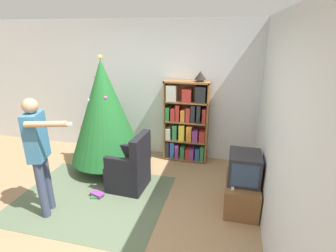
# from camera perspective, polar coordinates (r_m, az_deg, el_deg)

# --- Properties ---
(ground_plane) EXTENTS (14.00, 14.00, 0.00)m
(ground_plane) POSITION_cam_1_polar(r_m,az_deg,el_deg) (3.76, -13.41, -19.66)
(ground_plane) COLOR #9E7A56
(wall_back) EXTENTS (8.00, 0.10, 2.60)m
(wall_back) POSITION_cam_1_polar(r_m,az_deg,el_deg) (5.13, -3.17, 7.85)
(wall_back) COLOR silver
(wall_back) RESTS_ON ground_plane
(wall_right) EXTENTS (0.10, 8.00, 2.60)m
(wall_right) POSITION_cam_1_polar(r_m,az_deg,el_deg) (2.80, 24.08, -4.23)
(wall_right) COLOR silver
(wall_right) RESTS_ON ground_plane
(area_rug) EXTENTS (2.19, 1.74, 0.01)m
(area_rug) POSITION_cam_1_polar(r_m,az_deg,el_deg) (4.25, -16.19, -14.80)
(area_rug) COLOR #56664C
(area_rug) RESTS_ON ground_plane
(bookshelf) EXTENTS (0.83, 0.28, 1.54)m
(bookshelf) POSITION_cam_1_polar(r_m,az_deg,el_deg) (4.92, 3.96, 0.61)
(bookshelf) COLOR brown
(bookshelf) RESTS_ON ground_plane
(tv_stand) EXTENTS (0.45, 0.74, 0.42)m
(tv_stand) POSITION_cam_1_polar(r_m,az_deg,el_deg) (3.95, 15.68, -13.97)
(tv_stand) COLOR brown
(tv_stand) RESTS_ON ground_plane
(television) EXTENTS (0.42, 0.47, 0.41)m
(television) POSITION_cam_1_polar(r_m,az_deg,el_deg) (3.74, 16.27, -8.66)
(television) COLOR #28282D
(television) RESTS_ON tv_stand
(game_remote) EXTENTS (0.04, 0.12, 0.02)m
(game_remote) POSITION_cam_1_polar(r_m,az_deg,el_deg) (3.64, 13.88, -12.79)
(game_remote) COLOR white
(game_remote) RESTS_ON tv_stand
(christmas_tree) EXTENTS (1.27, 1.27, 2.02)m
(christmas_tree) POSITION_cam_1_polar(r_m,az_deg,el_deg) (4.61, -13.64, 3.14)
(christmas_tree) COLOR #4C3323
(christmas_tree) RESTS_ON ground_plane
(armchair) EXTENTS (0.60, 0.59, 0.92)m
(armchair) POSITION_cam_1_polar(r_m,az_deg,el_deg) (4.21, -8.20, -9.33)
(armchair) COLOR black
(armchair) RESTS_ON ground_plane
(standing_person) EXTENTS (0.71, 0.45, 1.62)m
(standing_person) POSITION_cam_1_polar(r_m,az_deg,el_deg) (3.72, -26.33, -4.47)
(standing_person) COLOR #38425B
(standing_person) RESTS_ON ground_plane
(table_lamp) EXTENTS (0.20, 0.20, 0.18)m
(table_lamp) POSITION_cam_1_polar(r_m,az_deg,el_deg) (4.68, 7.05, 10.80)
(table_lamp) COLOR #473828
(table_lamp) RESTS_ON bookshelf
(book_pile_near_tree) EXTENTS (0.22, 0.16, 0.11)m
(book_pile_near_tree) POSITION_cam_1_polar(r_m,az_deg,el_deg) (4.53, -8.85, -11.06)
(book_pile_near_tree) COLOR beige
(book_pile_near_tree) RESTS_ON ground_plane
(book_pile_by_chair) EXTENTS (0.23, 0.18, 0.07)m
(book_pile_by_chair) POSITION_cam_1_polar(r_m,az_deg,el_deg) (4.25, -15.17, -14.20)
(book_pile_by_chair) COLOR #2D7A42
(book_pile_by_chair) RESTS_ON ground_plane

